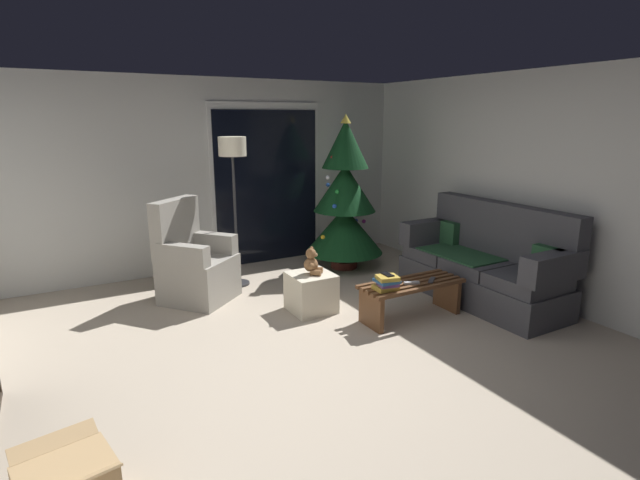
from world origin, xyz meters
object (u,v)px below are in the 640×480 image
Objects in this scene: coffee_table at (411,294)px; christmas_tree at (345,202)px; couch at (485,265)px; ottoman at (311,292)px; floor_lamp at (233,161)px; armchair at (194,265)px; book_stack at (387,283)px; cell_phone at (387,274)px; remote_graphite at (432,280)px; teddy_bear_chestnut at (312,263)px; remote_silver at (412,283)px.

coffee_table is 0.54× the size of christmas_tree.
ottoman is (-1.85, 0.64, -0.19)m from couch.
coffee_table is 2.52m from floor_lamp.
armchair is (-2.83, 1.58, 0.00)m from couch.
book_stack is at bearing -169.62° from coffee_table.
coffee_table is at bearing 12.10° from cell_phone.
remote_graphite is 1.25m from ottoman.
ottoman is at bearing -134.40° from christmas_tree.
cell_phone is 2.29m from floor_lamp.
teddy_bear_chestnut is (0.98, -0.94, 0.13)m from armchair.
cell_phone is (-1.40, -0.07, 0.14)m from couch.
book_stack is at bearing -49.62° from armchair.
couch reaches higher than ottoman.
armchair reaches higher than couch.
remote_graphite is 0.56m from cell_phone.
ottoman is at bearing 140.45° from coffee_table.
armchair is at bearing 150.90° from couch.
cell_phone is at bearing -48.94° from armchair.
remote_silver is 0.14× the size of armchair.
remote_graphite is 2.59m from armchair.
remote_silver is 1.96m from christmas_tree.
christmas_tree reaches higher than couch.
floor_lamp is at bearing 22.82° from armchair.
couch is at bearing -39.05° from floor_lamp.
coffee_table is at bearing -39.55° from teddy_bear_chestnut.
coffee_table is 0.62× the size of floor_lamp.
coffee_table is 1.04m from ottoman.
remote_graphite is (-0.86, -0.10, -0.00)m from couch.
book_stack is 0.52× the size of ottoman.
coffee_table is 0.25m from remote_graphite.
couch is 4.42× the size of ottoman.
christmas_tree reaches higher than teddy_bear_chestnut.
teddy_bear_chestnut reaches higher than ottoman.
teddy_bear_chestnut is (0.40, -1.19, -0.97)m from floor_lamp.
remote_graphite is 0.08× the size of christmas_tree.
couch is at bearing 1.03° from coffee_table.
couch is at bearing 6.94° from cell_phone.
christmas_tree is at bearing 45.60° from ottoman.
teddy_bear_chestnut is at bearing 161.03° from couch.
christmas_tree is (0.32, 1.81, 0.65)m from coffee_table.
floor_lamp reaches higher than remote_graphite.
armchair is at bearing 65.57° from remote_silver.
remote_silver is at bearing -42.92° from ottoman.
coffee_table is at bearing -149.28° from remote_graphite.
coffee_table is 7.05× the size of remote_silver.
armchair is at bearing 136.27° from ottoman.
floor_lamp is (-2.25, 1.82, 1.11)m from couch.
coffee_table is 0.15m from remote_silver.
floor_lamp is at bearing 122.91° from coffee_table.
ottoman is (0.39, -1.18, -1.30)m from floor_lamp.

